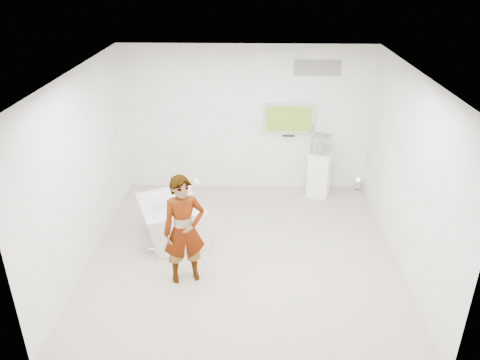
{
  "coord_description": "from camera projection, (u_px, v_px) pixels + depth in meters",
  "views": [
    {
      "loc": [
        0.14,
        -6.53,
        4.47
      ],
      "look_at": [
        -0.08,
        0.6,
        1.06
      ],
      "focal_mm": 35.0,
      "sensor_mm": 36.0,
      "label": 1
    }
  ],
  "objects": [
    {
      "name": "armchair",
      "position": [
        172.0,
        221.0,
        8.02
      ],
      "size": [
        1.38,
        1.45,
        0.75
      ],
      "primitive_type": "imported",
      "rotation": [
        0.0,
        0.0,
        1.97
      ],
      "color": "white",
      "rests_on": "room"
    },
    {
      "name": "console",
      "position": [
        321.0,
        148.0,
        9.27
      ],
      "size": [
        0.09,
        0.15,
        0.2
      ],
      "primitive_type": "cube",
      "rotation": [
        0.0,
        0.0,
        -0.36
      ],
      "color": "white",
      "rests_on": "pedestal"
    },
    {
      "name": "room",
      "position": [
        244.0,
        171.0,
        7.17
      ],
      "size": [
        5.01,
        5.01,
        3.0
      ],
      "color": "beige",
      "rests_on": "ground"
    },
    {
      "name": "person",
      "position": [
        184.0,
        230.0,
        6.83
      ],
      "size": [
        0.72,
        0.58,
        1.71
      ],
      "primitive_type": "imported",
      "rotation": [
        0.0,
        0.0,
        0.31
      ],
      "color": "white",
      "rests_on": "room"
    },
    {
      "name": "vitrine",
      "position": [
        322.0,
        144.0,
        9.24
      ],
      "size": [
        0.45,
        0.45,
        0.35
      ],
      "primitive_type": "cube",
      "rotation": [
        0.0,
        0.0,
        -0.35
      ],
      "color": "white",
      "rests_on": "pedestal"
    },
    {
      "name": "logo_decal",
      "position": [
        317.0,
        68.0,
        8.93
      ],
      "size": [
        0.9,
        0.02,
        0.3
      ],
      "primitive_type": "cube",
      "color": "gray",
      "rests_on": "room"
    },
    {
      "name": "floor_uplight",
      "position": [
        358.0,
        185.0,
        9.81
      ],
      "size": [
        0.21,
        0.21,
        0.29
      ],
      "primitive_type": "cylinder",
      "rotation": [
        0.0,
        0.0,
        0.17
      ],
      "color": "silver",
      "rests_on": "room"
    },
    {
      "name": "pedestal",
      "position": [
        319.0,
        174.0,
        9.52
      ],
      "size": [
        0.59,
        0.59,
        0.95
      ],
      "primitive_type": "cube",
      "rotation": [
        0.0,
        0.0,
        -0.33
      ],
      "color": "white",
      "rests_on": "room"
    },
    {
      "name": "tv",
      "position": [
        289.0,
        119.0,
        9.34
      ],
      "size": [
        1.0,
        0.08,
        0.6
      ],
      "primitive_type": "cube",
      "color": "silver",
      "rests_on": "room"
    },
    {
      "name": "wii_remote",
      "position": [
        197.0,
        182.0,
        6.73
      ],
      "size": [
        0.09,
        0.13,
        0.03
      ],
      "primitive_type": "cube",
      "rotation": [
        0.0,
        0.0,
        0.45
      ],
      "color": "white",
      "rests_on": "person"
    }
  ]
}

